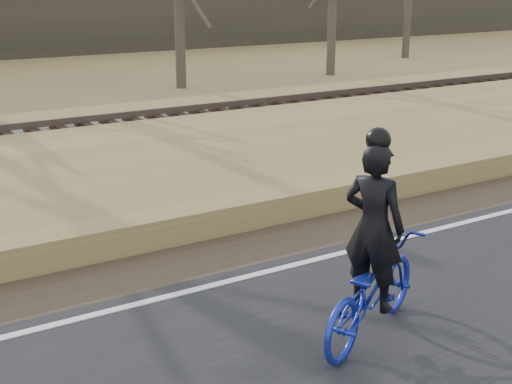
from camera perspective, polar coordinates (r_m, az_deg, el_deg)
ground at (r=10.75m, az=11.53°, el=-4.46°), size 120.00×120.00×0.00m
edge_line at (r=10.86m, az=10.84°, el=-3.83°), size 120.00×0.12×0.01m
shoulder at (r=11.58m, az=7.50°, el=-2.57°), size 120.00×1.60×0.04m
embankment at (r=13.86m, az=-0.28°, el=1.72°), size 120.00×5.00×0.44m
ballast at (r=17.12m, az=-6.96°, el=4.57°), size 120.00×3.00×0.45m
railroad at (r=17.06m, az=-7.00°, el=5.57°), size 120.00×2.40×0.29m
cyclist at (r=7.79m, az=9.22°, el=-6.46°), size 2.21×1.55×2.33m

